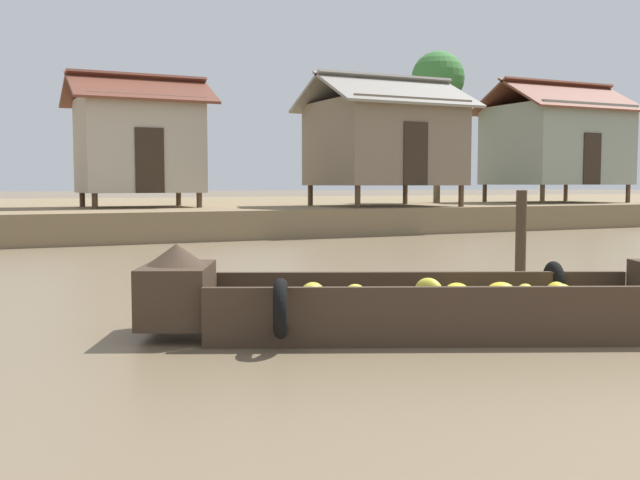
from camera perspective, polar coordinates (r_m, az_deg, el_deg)
ground_plane at (r=12.67m, az=-2.81°, el=-2.22°), size 300.00×300.00×0.00m
riverbank_strip at (r=28.32m, az=-15.76°, el=1.96°), size 160.00×20.00×0.76m
banana_boat at (r=7.24m, az=8.48°, el=-4.73°), size 5.34×3.17×0.87m
stilt_house_mid_left at (r=22.77m, az=-13.54°, el=7.12°), size 4.03×3.14×3.87m
stilt_house_mid_right at (r=23.24m, az=4.87°, el=7.41°), size 4.61×4.00×3.99m
stilt_house_right at (r=29.41m, az=17.43°, el=6.95°), size 5.14×4.01×4.46m
palm_tree_near at (r=27.93m, az=8.91°, el=11.85°), size 1.90×1.90×5.42m
mooring_post at (r=10.23m, az=14.94°, el=-0.11°), size 0.14×0.14×1.35m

